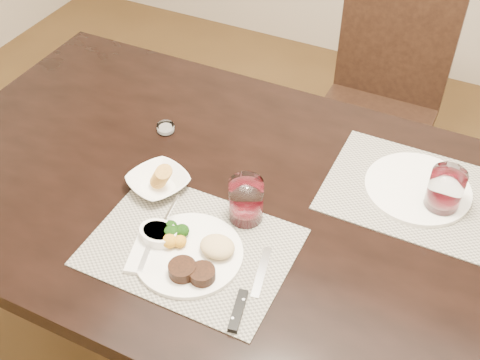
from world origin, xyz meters
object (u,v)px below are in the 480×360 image
at_px(cracker_bowl, 158,182).
at_px(wine_glass_near, 246,202).
at_px(far_plate, 418,188).
at_px(chair_far, 380,97).
at_px(dinner_plate, 193,254).
at_px(steak_knife, 244,301).

xyz_separation_m(cracker_bowl, wine_glass_near, (0.24, 0.00, 0.03)).
bearing_deg(far_plate, wine_glass_near, -141.79).
xyz_separation_m(chair_far, dinner_plate, (-0.14, -1.16, 0.26)).
height_order(dinner_plate, cracker_bowl, cracker_bowl).
distance_m(steak_knife, far_plate, 0.56).
xyz_separation_m(chair_far, steak_knife, (0.02, -1.22, 0.26)).
bearing_deg(steak_knife, cracker_bowl, 135.05).
distance_m(chair_far, dinner_plate, 1.20).
xyz_separation_m(dinner_plate, steak_knife, (0.16, -0.06, -0.01)).
distance_m(steak_knife, cracker_bowl, 0.41).
bearing_deg(cracker_bowl, wine_glass_near, 0.93).
distance_m(dinner_plate, cracker_bowl, 0.25).
height_order(chair_far, cracker_bowl, chair_far).
bearing_deg(cracker_bowl, steak_knife, -32.67).
height_order(chair_far, steak_knife, chair_far).
height_order(dinner_plate, steak_knife, dinner_plate).
relative_size(dinner_plate, steak_knife, 1.02).
relative_size(steak_knife, far_plate, 0.91).
bearing_deg(chair_far, wine_glass_near, -94.90).
bearing_deg(cracker_bowl, dinner_plate, -40.83).
bearing_deg(chair_far, dinner_plate, -96.77).
bearing_deg(steak_knife, dinner_plate, 147.40).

